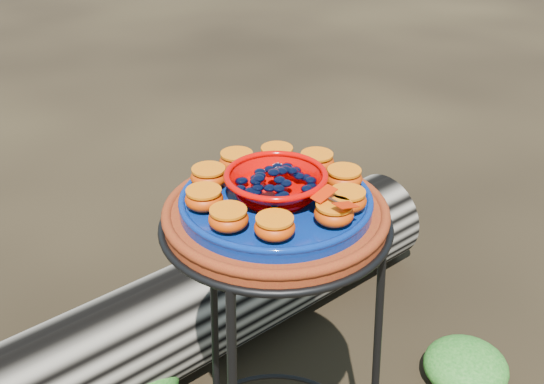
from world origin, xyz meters
TOP-DOWN VIEW (x-y plane):
  - plant_stand at (0.00, 0.00)m, footprint 0.44×0.44m
  - terracotta_saucer at (0.00, 0.00)m, footprint 0.38×0.38m
  - cobalt_plate at (0.00, 0.00)m, footprint 0.33×0.33m
  - red_bowl at (0.00, 0.00)m, footprint 0.16×0.16m
  - glass_gems at (0.00, 0.00)m, footprint 0.13×0.13m
  - orange_half_0 at (0.02, -0.12)m, footprint 0.06×0.06m
  - orange_half_1 at (0.06, -0.10)m, footprint 0.06×0.06m
  - orange_half_2 at (0.11, -0.05)m, footprint 0.06×0.06m
  - orange_half_3 at (0.12, 0.03)m, footprint 0.06×0.06m
  - orange_half_4 at (0.08, 0.09)m, footprint 0.06×0.06m
  - orange_half_5 at (0.01, 0.12)m, footprint 0.06×0.06m
  - orange_half_6 at (-0.06, 0.10)m, footprint 0.06×0.06m
  - orange_half_7 at (-0.11, 0.05)m, footprint 0.06×0.06m
  - orange_half_8 at (-0.12, -0.03)m, footprint 0.06×0.06m
  - orange_half_9 at (-0.08, -0.09)m, footprint 0.06×0.06m
  - butterfly at (0.02, -0.12)m, footprint 0.09×0.06m
  - driftwood_log at (0.15, 0.49)m, footprint 1.51×0.42m
  - foliage_right at (0.60, -0.06)m, footprint 0.22×0.22m
  - foliage_back at (-0.15, 0.46)m, footprint 0.33×0.33m

SIDE VIEW (x-z plane):
  - foliage_right at x=0.60m, z-range 0.00..0.11m
  - foliage_back at x=-0.15m, z-range 0.00..0.17m
  - driftwood_log at x=0.15m, z-range 0.00..0.28m
  - plant_stand at x=0.00m, z-range 0.00..0.70m
  - terracotta_saucer at x=0.00m, z-range 0.70..0.73m
  - cobalt_plate at x=0.00m, z-range 0.73..0.75m
  - orange_half_0 at x=0.02m, z-range 0.75..0.79m
  - orange_half_1 at x=0.06m, z-range 0.75..0.79m
  - orange_half_2 at x=0.11m, z-range 0.75..0.79m
  - orange_half_3 at x=0.12m, z-range 0.75..0.79m
  - orange_half_4 at x=0.08m, z-range 0.75..0.79m
  - orange_half_5 at x=0.01m, z-range 0.75..0.79m
  - orange_half_6 at x=-0.06m, z-range 0.75..0.79m
  - orange_half_7 at x=-0.11m, z-range 0.75..0.79m
  - orange_half_8 at x=-0.12m, z-range 0.75..0.79m
  - orange_half_9 at x=-0.08m, z-range 0.75..0.79m
  - red_bowl at x=0.00m, z-range 0.75..0.80m
  - butterfly at x=0.02m, z-range 0.79..0.80m
  - glass_gems at x=0.00m, z-range 0.80..0.82m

